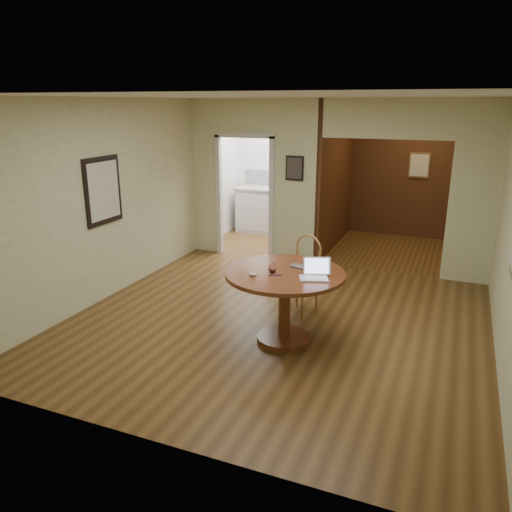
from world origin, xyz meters
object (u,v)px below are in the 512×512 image
at_px(dining_table, 285,290).
at_px(open_laptop, 315,272).
at_px(closed_laptop, 300,268).
at_px(chair, 303,270).

height_order(dining_table, open_laptop, open_laptop).
bearing_deg(open_laptop, closed_laptop, 117.33).
xyz_separation_m(chair, open_laptop, (0.40, -0.91, 0.32)).
bearing_deg(open_laptop, dining_table, 151.55).
relative_size(dining_table, closed_laptop, 4.57).
relative_size(chair, open_laptop, 2.96).
xyz_separation_m(dining_table, open_laptop, (0.36, -0.05, 0.28)).
bearing_deg(chair, dining_table, -67.80).
height_order(dining_table, closed_laptop, closed_laptop).
relative_size(dining_table, open_laptop, 3.82).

